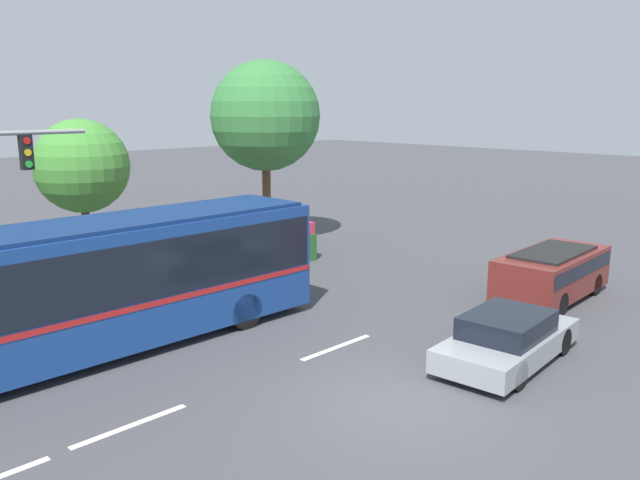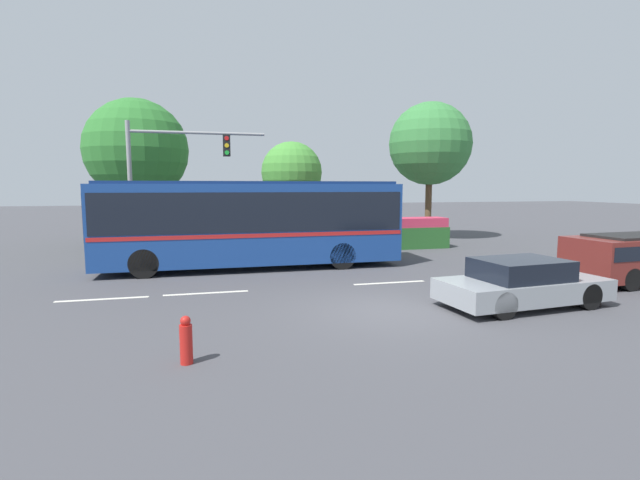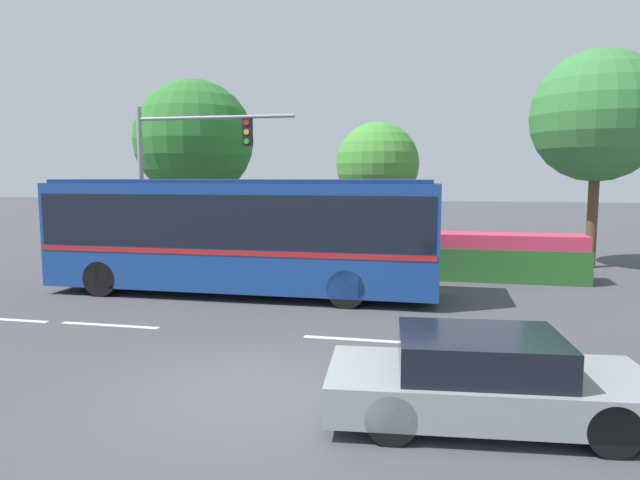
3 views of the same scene
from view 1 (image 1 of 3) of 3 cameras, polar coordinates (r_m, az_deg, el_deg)
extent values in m
plane|color=#444449|center=(13.72, 6.94, -14.20)|extent=(140.00, 140.00, 0.00)
cube|color=navy|center=(16.72, -17.93, -3.60)|extent=(11.08, 2.53, 2.92)
cube|color=black|center=(16.61, -18.03, -2.05)|extent=(10.86, 2.57, 1.40)
cube|color=#B21E1E|center=(16.82, -17.85, -4.75)|extent=(10.97, 2.56, 0.14)
cube|color=navy|center=(16.40, -18.26, 1.49)|extent=(10.64, 2.33, 0.10)
cylinder|color=black|center=(17.79, -6.72, -6.23)|extent=(1.00, 0.30, 1.00)
cylinder|color=black|center=(19.52, -10.76, -4.70)|extent=(1.00, 0.30, 1.00)
cube|color=gray|center=(16.08, 16.27, -8.83)|extent=(4.48, 2.23, 0.54)
cube|color=black|center=(15.81, 16.22, -7.16)|extent=(2.30, 1.81, 0.52)
cylinder|color=black|center=(17.59, 15.63, -7.39)|extent=(0.68, 0.28, 0.67)
cylinder|color=black|center=(17.03, 20.65, -8.38)|extent=(0.68, 0.28, 0.67)
cylinder|color=black|center=(15.36, 11.41, -10.05)|extent=(0.68, 0.28, 0.67)
cylinder|color=black|center=(14.72, 17.06, -11.36)|extent=(0.68, 0.28, 0.67)
cube|color=maroon|center=(21.47, 19.81, -2.74)|extent=(4.72, 2.23, 1.27)
cube|color=black|center=(21.41, 19.87, -2.01)|extent=(4.54, 2.25, 0.43)
cube|color=black|center=(21.32, 19.94, -0.98)|extent=(3.32, 1.76, 0.08)
cylinder|color=black|center=(23.15, 19.10, -2.92)|extent=(0.71, 0.30, 0.69)
cylinder|color=black|center=(22.57, 23.10, -3.60)|extent=(0.71, 0.30, 0.69)
cylinder|color=black|center=(20.71, 16.04, -4.44)|extent=(0.71, 0.30, 0.69)
cylinder|color=black|center=(20.05, 20.44, -5.27)|extent=(0.71, 0.30, 0.69)
cube|color=black|center=(18.46, -24.56, 7.07)|extent=(0.30, 0.22, 0.90)
cylinder|color=red|center=(18.33, -24.50, 7.99)|extent=(0.18, 0.02, 0.18)
cylinder|color=yellow|center=(18.34, -24.42, 7.06)|extent=(0.18, 0.02, 0.18)
cylinder|color=green|center=(18.37, -24.34, 6.13)|extent=(0.18, 0.02, 0.18)
cube|color=#286028|center=(23.56, -7.30, -1.63)|extent=(6.79, 1.27, 1.06)
cube|color=#CC3351|center=(23.39, -7.34, 0.17)|extent=(6.66, 1.21, 0.45)
cylinder|color=brown|center=(24.95, -19.91, 0.38)|extent=(0.30, 0.30, 2.65)
sphere|color=#479338|center=(24.60, -20.33, 6.16)|extent=(3.34, 3.34, 3.34)
cylinder|color=brown|center=(28.53, -4.74, 3.62)|extent=(0.37, 0.37, 3.82)
sphere|color=#387F3D|center=(28.24, -4.86, 10.88)|extent=(4.72, 4.72, 4.72)
cube|color=silver|center=(13.30, -16.41, -15.49)|extent=(2.40, 0.16, 0.01)
cube|color=silver|center=(16.49, 1.47, -9.47)|extent=(2.40, 0.16, 0.01)
camera|label=2|loc=(6.77, 68.67, -21.88)|focal=25.83mm
camera|label=3|loc=(12.90, 47.07, -3.84)|focal=31.74mm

